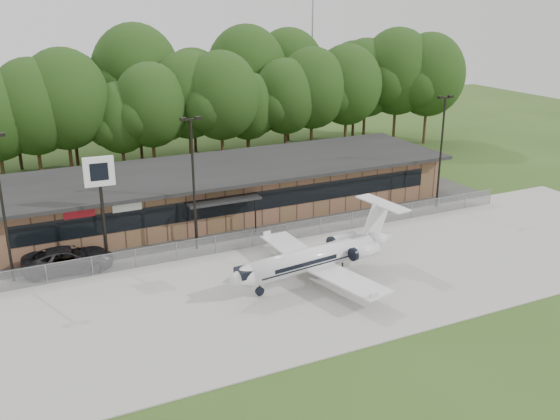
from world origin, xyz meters
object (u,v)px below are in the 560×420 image
business_jet (318,258)px  suv (68,259)px  pole_sign (100,183)px  terminal (222,189)px

business_jet → suv: (-15.04, 9.04, -0.82)m
business_jet → pole_sign: bearing=136.7°
terminal → suv: bearing=-153.4°
terminal → pole_sign: (-11.65, -7.14, 3.93)m
suv → pole_sign: 5.89m
business_jet → suv: size_ratio=2.25×
terminal → pole_sign: bearing=-148.5°
business_jet → pole_sign: size_ratio=1.75×
terminal → pole_sign: 14.22m
business_jet → suv: 17.56m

